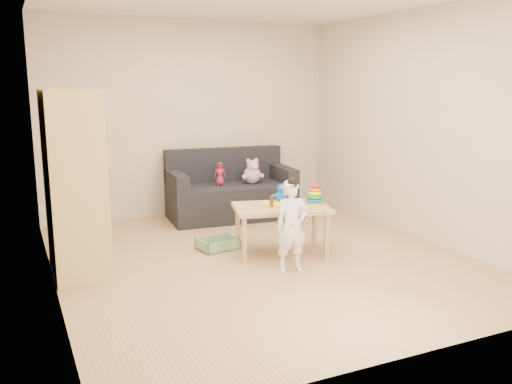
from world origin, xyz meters
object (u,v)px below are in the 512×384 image
wardrobe (74,183)px  play_table (281,230)px  sofa (231,201)px  toddler (292,227)px

wardrobe → play_table: wardrobe is taller
wardrobe → sofa: size_ratio=1.06×
play_table → toddler: bearing=-106.6°
wardrobe → play_table: (2.01, -0.33, -0.60)m
wardrobe → toddler: 2.08m
play_table → sofa: bearing=86.3°
wardrobe → play_table: 2.12m
wardrobe → toddler: size_ratio=2.01×
toddler → play_table: bearing=83.2°
toddler → sofa: bearing=92.9°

